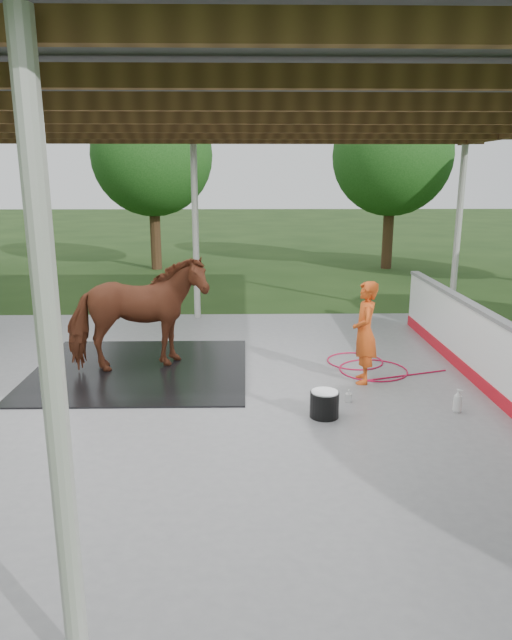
{
  "coord_description": "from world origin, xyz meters",
  "views": [
    {
      "loc": [
        1.06,
        -7.69,
        3.1
      ],
      "look_at": [
        1.22,
        0.56,
        1.03
      ],
      "focal_mm": 32.0,
      "sensor_mm": 36.0,
      "label": 1
    }
  ],
  "objects_px": {
    "horse": "(138,314)",
    "handler": "(365,332)",
    "dasher_board": "(493,358)",
    "wash_bucket": "(324,404)"
  },
  "relations": [
    {
      "from": "horse",
      "to": "handler",
      "type": "height_order",
      "value": "horse"
    },
    {
      "from": "horse",
      "to": "handler",
      "type": "xyz_separation_m",
      "value": [
        3.51,
        -0.61,
        -0.15
      ]
    },
    {
      "from": "dasher_board",
      "to": "handler",
      "type": "xyz_separation_m",
      "value": [
        -1.74,
        0.54,
        0.24
      ]
    },
    {
      "from": "wash_bucket",
      "to": "handler",
      "type": "bearing_deg",
      "value": 59.46
    },
    {
      "from": "horse",
      "to": "wash_bucket",
      "type": "xyz_separation_m",
      "value": [
        2.74,
        -1.91,
        -0.75
      ]
    },
    {
      "from": "handler",
      "to": "wash_bucket",
      "type": "bearing_deg",
      "value": -23.71
    },
    {
      "from": "dasher_board",
      "to": "handler",
      "type": "relative_size",
      "value": 5.12
    },
    {
      "from": "horse",
      "to": "wash_bucket",
      "type": "relative_size",
      "value": 5.64
    },
    {
      "from": "dasher_board",
      "to": "wash_bucket",
      "type": "xyz_separation_m",
      "value": [
        -2.51,
        -0.77,
        -0.36
      ]
    },
    {
      "from": "dasher_board",
      "to": "horse",
      "type": "bearing_deg",
      "value": 167.69
    }
  ]
}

